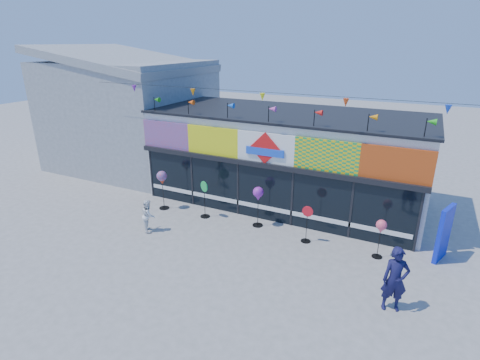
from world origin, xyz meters
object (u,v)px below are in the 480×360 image
Objects in this scene: blue_sign at (444,233)px; spinner_2 at (258,195)px; child at (148,215)px; spinner_0 at (162,179)px; spinner_1 at (205,198)px; spinner_4 at (381,228)px; adult_man at (395,280)px; spinner_3 at (307,223)px.

blue_sign is 6.62m from spinner_2.
spinner_2 is 1.28× the size of child.
spinner_1 is at bearing 2.22° from spinner_0.
spinner_4 is 2.73m from adult_man.
spinner_4 is at bearing -4.05° from spinner_2.
child is (-9.04, 0.70, -0.30)m from adult_man.
adult_man is (7.71, -2.72, 0.10)m from spinner_1.
spinner_3 is at bearing -1.78° from spinner_1.
adult_man is at bearing -28.93° from spinner_2.
adult_man is at bearing -75.16° from spinner_4.
spinner_1 is 7.01m from spinner_4.
child is at bearing -148.40° from spinner_2.
spinner_4 is (7.01, -0.09, 0.29)m from spinner_1.
blue_sign reaches higher than adult_man.
spinner_1 is at bearing 178.22° from spinner_3.
blue_sign reaches higher than spinner_0.
spinner_1 is 8.17m from adult_man.
spinner_1 is at bearing -155.48° from blue_sign.
spinner_4 is 0.74× the size of adult_man.
child is (-10.27, -2.76, -0.32)m from blue_sign.
blue_sign is 1.16× the size of spinner_2.
child is at bearing -162.06° from spinner_3.
spinner_0 is at bearing 146.48° from adult_man.
blue_sign is at bearing -113.18° from child.
blue_sign reaches higher than spinner_4.
spinner_3 is (6.56, -0.06, -0.65)m from spinner_0.
spinner_1 is 0.96× the size of spinner_2.
blue_sign reaches higher than spinner_1.
spinner_3 is at bearing -10.18° from spinner_2.
blue_sign reaches higher than spinner_2.
spinner_4 is 8.58m from child.
adult_man is at bearing -38.59° from spinner_3.
spinner_1 reaches higher than spinner_3.
blue_sign is at bearing 4.26° from spinner_0.
child is at bearing -145.17° from blue_sign.
adult_man is at bearing -15.08° from spinner_0.
child is (-3.68, -2.26, -0.69)m from spinner_2.
blue_sign is 8.96m from spinner_1.
adult_man is at bearing -89.71° from blue_sign.
spinner_2 is at bearing 132.64° from adult_man.
blue_sign is at bearing 23.27° from spinner_4.
spinner_2 is 4.68m from spinner_4.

